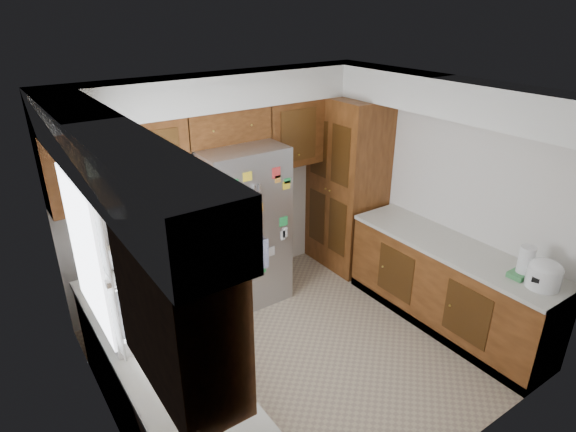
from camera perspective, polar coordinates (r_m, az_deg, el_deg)
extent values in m
plane|color=tan|center=(4.94, 1.88, -15.62)|extent=(3.60, 3.60, 0.00)
cube|color=silver|center=(5.50, -7.92, 3.65)|extent=(3.60, 0.04, 2.50)
cube|color=silver|center=(3.61, -21.82, -9.73)|extent=(0.04, 3.20, 2.50)
cube|color=silver|center=(5.43, 17.53, 2.45)|extent=(0.04, 3.20, 2.50)
cube|color=silver|center=(3.30, 19.37, -12.72)|extent=(3.60, 0.04, 2.50)
cube|color=white|center=(3.85, 2.40, 14.45)|extent=(3.60, 3.20, 0.02)
cube|color=white|center=(5.06, -7.61, 14.50)|extent=(3.60, 0.38, 0.35)
cube|color=white|center=(3.21, -21.50, 7.43)|extent=(0.38, 3.20, 0.35)
cube|color=white|center=(5.00, 17.69, 13.50)|extent=(0.38, 3.20, 0.35)
cube|color=#45230D|center=(4.80, -19.46, 6.05)|extent=(1.33, 0.34, 0.75)
cube|color=#45230D|center=(5.79, 2.74, 10.33)|extent=(1.33, 0.34, 0.75)
cube|color=#45230D|center=(2.42, -12.82, -11.40)|extent=(0.34, 0.85, 0.75)
cube|color=white|center=(3.53, -22.91, -4.13)|extent=(0.02, 0.90, 1.05)
cube|color=white|center=(3.53, -22.32, -3.98)|extent=(0.01, 1.02, 1.15)
cube|color=#1C47A9|center=(4.70, -17.38, 4.01)|extent=(0.16, 0.02, 0.22)
cube|color=beige|center=(4.56, -21.85, 5.40)|extent=(0.16, 0.02, 0.20)
cube|color=#45230D|center=(3.93, -14.23, -20.55)|extent=(0.60, 2.60, 0.88)
cube|color=#45230D|center=(5.31, -13.87, -7.38)|extent=(0.75, 0.60, 0.88)
cube|color=beige|center=(3.63, -14.99, -15.35)|extent=(0.63, 2.60, 0.04)
cube|color=beige|center=(5.09, -14.38, -2.96)|extent=(0.75, 0.60, 0.04)
cube|color=#45230D|center=(5.32, 18.37, -7.97)|extent=(0.60, 2.25, 0.88)
cube|color=beige|center=(5.10, 19.04, -3.57)|extent=(0.63, 2.25, 0.04)
cube|color=black|center=(5.53, 17.84, -11.40)|extent=(0.60, 2.25, 0.10)
cube|color=#45230D|center=(6.01, 7.01, 3.72)|extent=(0.60, 0.90, 2.15)
cube|color=#A1A0A6|center=(5.31, -5.74, -1.10)|extent=(0.90, 0.75, 1.80)
cylinder|color=silver|center=(4.93, -3.88, -1.21)|extent=(0.02, 0.02, 0.90)
cylinder|color=silver|center=(4.96, -3.29, -1.04)|extent=(0.02, 0.02, 0.90)
cube|color=black|center=(4.79, -5.93, -0.10)|extent=(0.22, 0.01, 0.30)
cube|color=white|center=(5.09, -3.39, -4.74)|extent=(0.22, 0.01, 0.34)
cube|color=white|center=(5.18, -2.06, -4.25)|extent=(0.10, 0.00, 0.10)
cube|color=orange|center=(4.90, -1.22, 4.40)|extent=(0.07, 0.00, 0.08)
cube|color=white|center=(5.19, -0.36, -1.99)|extent=(0.06, 0.00, 0.12)
cube|color=red|center=(5.04, -6.66, -6.91)|extent=(0.11, 0.00, 0.11)
cube|color=yellow|center=(4.99, -0.18, 3.67)|extent=(0.09, 0.00, 0.09)
cube|color=yellow|center=(4.70, -4.82, 4.67)|extent=(0.10, 0.00, 0.09)
cube|color=green|center=(4.96, -5.75, -4.17)|extent=(0.10, 0.00, 0.11)
cube|color=blue|center=(4.65, -6.37, 3.62)|extent=(0.06, 0.00, 0.08)
cube|color=green|center=(4.64, -6.47, 3.81)|extent=(0.11, 0.00, 0.08)
cube|color=green|center=(5.05, -5.03, -5.33)|extent=(0.09, 0.00, 0.08)
cube|color=green|center=(5.13, -0.53, -0.66)|extent=(0.10, 0.00, 0.11)
cube|color=orange|center=(4.89, -3.35, 0.98)|extent=(0.08, 0.00, 0.09)
cube|color=white|center=(4.96, -5.19, -3.58)|extent=(0.07, 0.00, 0.12)
cube|color=orange|center=(5.00, -6.03, -5.43)|extent=(0.07, 0.00, 0.12)
cube|color=yellow|center=(4.99, -5.96, -5.18)|extent=(0.08, 0.00, 0.06)
cube|color=#8C4C99|center=(4.86, -6.30, -2.53)|extent=(0.07, 0.00, 0.07)
cube|color=red|center=(5.12, -5.63, -7.39)|extent=(0.07, 0.00, 0.06)
cube|color=green|center=(5.23, -3.06, -6.42)|extent=(0.09, 0.00, 0.07)
cube|color=red|center=(4.87, -1.39, 5.14)|extent=(0.10, 0.00, 0.12)
cube|color=yellow|center=(4.96, -5.64, -4.11)|extent=(0.06, 0.00, 0.08)
cube|color=white|center=(5.03, -6.02, -6.14)|extent=(0.07, 0.00, 0.11)
cube|color=white|center=(5.19, -0.59, -2.32)|extent=(0.05, 0.00, 0.11)
cube|color=green|center=(4.98, -0.08, 4.18)|extent=(0.08, 0.00, 0.06)
cube|color=#45230D|center=(5.15, -7.50, 10.69)|extent=(0.96, 0.34, 0.35)
sphere|color=blue|center=(5.02, -9.88, 13.77)|extent=(0.26, 0.26, 0.26)
cylinder|color=black|center=(5.18, -6.37, 13.60)|extent=(0.24, 0.24, 0.14)
ellipsoid|color=#333338|center=(5.17, -6.40, 14.36)|extent=(0.23, 0.23, 0.10)
cube|color=white|center=(3.89, -17.27, -11.15)|extent=(0.52, 0.70, 0.12)
cube|color=black|center=(3.85, -17.39, -10.36)|extent=(0.44, 0.60, 0.02)
cylinder|color=silver|center=(3.77, -20.47, -9.99)|extent=(0.02, 0.02, 0.30)
cylinder|color=silver|center=(3.71, -19.87, -8.07)|extent=(0.16, 0.02, 0.02)
cube|color=yellow|center=(3.76, -13.58, -12.75)|extent=(0.10, 0.18, 0.04)
cube|color=black|center=(4.30, -18.32, -7.77)|extent=(0.18, 0.14, 0.10)
cylinder|color=black|center=(4.21, -18.66, -5.57)|extent=(0.16, 0.16, 0.28)
cylinder|color=#A1A0A6|center=(4.50, -21.22, -6.04)|extent=(0.14, 0.14, 0.20)
sphere|color=white|center=(4.64, -19.70, -4.82)|extent=(0.20, 0.20, 0.20)
cube|color=#3F72B2|center=(4.70, -21.61, -4.87)|extent=(0.14, 0.10, 0.18)
cube|color=#BFB28C|center=(4.81, -20.20, -4.24)|extent=(0.10, 0.08, 0.14)
cylinder|color=white|center=(4.23, -18.68, -8.37)|extent=(0.08, 0.08, 0.11)
cylinder|color=white|center=(4.65, 28.05, -6.38)|extent=(0.28, 0.28, 0.19)
ellipsoid|color=white|center=(4.61, 28.28, -5.37)|extent=(0.27, 0.27, 0.12)
cube|color=black|center=(4.54, 27.29, -6.72)|extent=(0.04, 0.06, 0.04)
cylinder|color=white|center=(4.71, 26.33, -4.92)|extent=(0.13, 0.13, 0.30)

